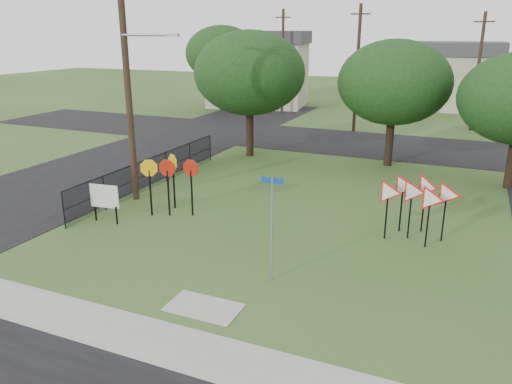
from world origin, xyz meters
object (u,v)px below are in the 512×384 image
at_px(street_name_sign, 272,223).
at_px(stop_sign_cluster, 170,172).
at_px(yield_sign_cluster, 417,194).
at_px(info_board, 104,198).

xyz_separation_m(street_name_sign, stop_sign_cluster, (-5.88, 3.72, -0.07)).
bearing_deg(yield_sign_cluster, street_name_sign, -124.73).
bearing_deg(yield_sign_cluster, stop_sign_cluster, -171.89).
distance_m(stop_sign_cluster, info_board, 2.72).
distance_m(street_name_sign, stop_sign_cluster, 6.96).
relative_size(stop_sign_cluster, yield_sign_cluster, 0.82).
bearing_deg(street_name_sign, yield_sign_cluster, 55.27).
relative_size(stop_sign_cluster, info_board, 1.53).
xyz_separation_m(street_name_sign, yield_sign_cluster, (3.51, 5.06, -0.17)).
distance_m(stop_sign_cluster, yield_sign_cluster, 9.49).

